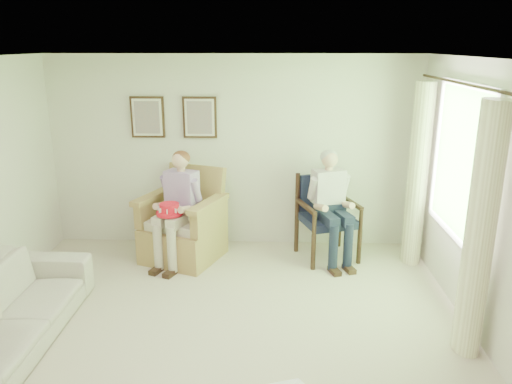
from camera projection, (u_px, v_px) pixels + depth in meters
floor at (213, 357)px, 4.52m from camera, size 5.50×5.50×0.00m
back_wall at (234, 153)px, 6.78m from camera, size 5.00×0.04×2.60m
ceiling at (204, 61)px, 3.77m from camera, size 5.00×5.50×0.02m
window at (461, 159)px, 5.13m from camera, size 0.13×2.50×1.63m
curtain_left at (480, 233)px, 4.32m from camera, size 0.34×0.34×2.30m
curtain_right at (418, 175)px, 6.19m from camera, size 0.34×0.34×2.30m
framed_print_left at (147, 117)px, 6.64m from camera, size 0.45×0.05×0.55m
framed_print_right at (200, 117)px, 6.62m from camera, size 0.45×0.05×0.55m
wicker_armchair at (183, 230)px, 6.53m from camera, size 0.92×0.92×1.18m
wood_armchair at (327, 213)px, 6.55m from camera, size 0.69×0.65×1.07m
sofa at (3, 314)px, 4.60m from camera, size 2.26×0.88×0.66m
person_wicker at (180, 200)px, 6.24m from camera, size 0.40×0.63×1.42m
person_dark at (330, 198)px, 6.31m from camera, size 0.40×0.63×1.42m
red_hat at (169, 210)px, 6.09m from camera, size 0.32×0.32×0.14m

